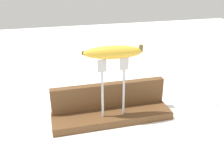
% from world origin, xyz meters
% --- Properties ---
extents(ground_plane, '(3.00, 3.00, 0.00)m').
position_xyz_m(ground_plane, '(0.00, 0.00, 0.00)').
color(ground_plane, white).
extents(wooden_board, '(0.38, 0.10, 0.02)m').
position_xyz_m(wooden_board, '(0.00, 0.00, 0.01)').
color(wooden_board, brown).
rests_on(wooden_board, ground).
extents(board_backstop, '(0.37, 0.02, 0.08)m').
position_xyz_m(board_backstop, '(0.00, 0.04, 0.07)').
color(board_backstop, brown).
rests_on(board_backstop, wooden_board).
extents(fork_stand_center, '(0.09, 0.01, 0.18)m').
position_xyz_m(fork_stand_center, '(0.00, -0.01, 0.13)').
color(fork_stand_center, '#B2B2B7').
rests_on(fork_stand_center, wooden_board).
extents(banana_raised_center, '(0.17, 0.06, 0.04)m').
position_xyz_m(banana_raised_center, '(-0.00, -0.01, 0.23)').
color(banana_raised_center, gold).
rests_on(banana_raised_center, fork_stand_center).
extents(fork_fallen_near, '(0.16, 0.03, 0.01)m').
position_xyz_m(fork_fallen_near, '(0.34, -0.00, 0.00)').
color(fork_fallen_near, '#B2B2B7').
rests_on(fork_fallen_near, ground).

